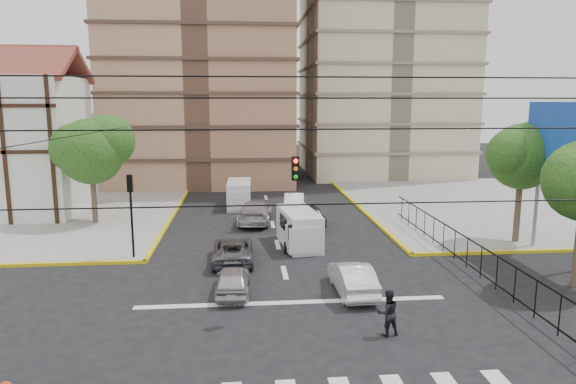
{
  "coord_description": "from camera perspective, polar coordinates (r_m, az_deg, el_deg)",
  "views": [
    {
      "loc": [
        -1.96,
        -18.98,
        8.29
      ],
      "look_at": [
        0.18,
        5.08,
        4.0
      ],
      "focal_mm": 32.0,
      "sensor_mm": 36.0,
      "label": 1
    }
  ],
  "objects": [
    {
      "name": "pedestrian_crosswalk",
      "position": [
        19.14,
        11.02,
        -13.02
      ],
      "size": [
        0.92,
        0.77,
        1.69
      ],
      "primitive_type": "imported",
      "rotation": [
        0.0,
        0.0,
        3.31
      ],
      "color": "black",
      "rests_on": "ground"
    },
    {
      "name": "car_grey_mid_left",
      "position": [
        27.1,
        -6.14,
        -6.42
      ],
      "size": [
        2.08,
        4.51,
        1.25
      ],
      "primitive_type": "imported",
      "rotation": [
        0.0,
        0.0,
        3.14
      ],
      "color": "#595B61",
      "rests_on": "ground"
    },
    {
      "name": "stop_line",
      "position": [
        21.9,
        0.45,
        -12.16
      ],
      "size": [
        13.0,
        0.4,
        0.01
      ],
      "primitive_type": "cube",
      "color": "silver",
      "rests_on": "ground"
    },
    {
      "name": "car_white_rear_right",
      "position": [
        39.42,
        0.69,
        -1.04
      ],
      "size": [
        1.91,
        4.35,
        1.39
      ],
      "primitive_type": "imported",
      "rotation": [
        0.0,
        0.0,
        3.04
      ],
      "color": "white",
      "rests_on": "ground"
    },
    {
      "name": "billboard",
      "position": [
        29.98,
        28.23,
        4.49
      ],
      "size": [
        0.36,
        6.2,
        8.1
      ],
      "color": "slate",
      "rests_on": "ground"
    },
    {
      "name": "tree_park_c",
      "position": [
        32.4,
        24.7,
        3.92
      ],
      "size": [
        4.65,
        3.8,
        7.25
      ],
      "color": "#473828",
      "rests_on": "ground"
    },
    {
      "name": "traffic_light_nw",
      "position": [
        27.89,
        -17.07,
        -1.08
      ],
      "size": [
        0.28,
        0.22,
        4.4
      ],
      "color": "black",
      "rests_on": "ground"
    },
    {
      "name": "car_silver_front_left",
      "position": [
        22.78,
        -6.15,
        -9.69
      ],
      "size": [
        1.54,
        3.63,
        1.22
      ],
      "primitive_type": "imported",
      "rotation": [
        0.0,
        0.0,
        3.11
      ],
      "color": "#B1B1B6",
      "rests_on": "ground"
    },
    {
      "name": "van_left_lane",
      "position": [
        40.43,
        -5.45,
        -0.36
      ],
      "size": [
        1.95,
        4.59,
        2.06
      ],
      "rotation": [
        0.0,
        0.0,
        -0.02
      ],
      "color": "silver",
      "rests_on": "ground"
    },
    {
      "name": "van_right_lane",
      "position": [
        29.54,
        1.27,
        -4.21
      ],
      "size": [
        2.35,
        4.78,
        2.07
      ],
      "rotation": [
        0.0,
        0.0,
        0.13
      ],
      "color": "silver",
      "rests_on": "ground"
    },
    {
      "name": "tudor_building",
      "position": [
        42.65,
        -28.71,
        4.75
      ],
      "size": [
        10.8,
        8.05,
        12.23
      ],
      "color": "silver",
      "rests_on": "ground"
    },
    {
      "name": "sidewalk_nw",
      "position": [
        43.73,
        -29.34,
        -2.07
      ],
      "size": [
        26.0,
        26.0,
        0.15
      ],
      "primitive_type": "cube",
      "color": "gray",
      "rests_on": "ground"
    },
    {
      "name": "tree_tudor",
      "position": [
        36.51,
        -20.92,
        4.58
      ],
      "size": [
        5.39,
        4.4,
        7.43
      ],
      "color": "#473828",
      "rests_on": "ground"
    },
    {
      "name": "ground",
      "position": [
        20.81,
        0.78,
        -13.41
      ],
      "size": [
        160.0,
        160.0,
        0.0
      ],
      "primitive_type": "plane",
      "color": "black",
      "rests_on": "ground"
    },
    {
      "name": "sidewalk_ne",
      "position": [
        45.49,
        23.9,
        -1.21
      ],
      "size": [
        26.0,
        26.0,
        0.15
      ],
      "primitive_type": "cube",
      "color": "gray",
      "rests_on": "ground"
    },
    {
      "name": "car_white_front_right",
      "position": [
        22.87,
        7.16,
        -9.46
      ],
      "size": [
        1.56,
        4.16,
        1.36
      ],
      "primitive_type": "imported",
      "rotation": [
        0.0,
        0.0,
        3.17
      ],
      "color": "white",
      "rests_on": "ground"
    },
    {
      "name": "car_darkgrey_mid_right",
      "position": [
        34.76,
        2.16,
        -2.45
      ],
      "size": [
        2.31,
        4.62,
        1.51
      ],
      "primitive_type": "imported",
      "rotation": [
        0.0,
        0.0,
        3.26
      ],
      "color": "#28282B",
      "rests_on": "ground"
    },
    {
      "name": "traffic_light_hanging",
      "position": [
        17.23,
        1.52,
        2.09
      ],
      "size": [
        18.0,
        9.12,
        0.92
      ],
      "color": "black",
      "rests_on": "ground"
    },
    {
      "name": "park_fence",
      "position": [
        27.21,
        19.17,
        -8.25
      ],
      "size": [
        0.1,
        22.5,
        1.66
      ],
      "primitive_type": null,
      "color": "black",
      "rests_on": "ground"
    },
    {
      "name": "car_silver_rear_left",
      "position": [
        35.43,
        -3.69,
        -2.2
      ],
      "size": [
        2.68,
        5.51,
        1.54
      ],
      "primitive_type": "imported",
      "rotation": [
        0.0,
        0.0,
        3.04
      ],
      "color": "#BBBBC0",
      "rests_on": "ground"
    }
  ]
}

